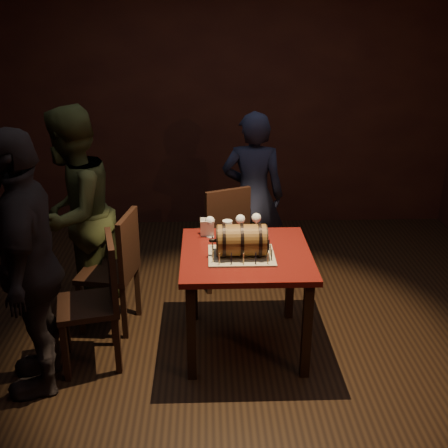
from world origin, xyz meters
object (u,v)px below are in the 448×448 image
object	(u,v)px
pint_of_ale	(227,231)
chair_left_front	(99,295)
chair_left_rear	(117,265)
person_left_front	(29,265)
barrel_cake	(241,240)
chair_back	(223,231)
person_back	(253,196)
wine_glass_mid	(240,220)
wine_glass_left	(210,222)
wine_glass_right	(256,219)
pub_table	(246,267)
person_left_rear	(74,215)

from	to	relation	value
pint_of_ale	chair_left_front	size ratio (longest dim) A/B	0.16
chair_left_rear	person_left_front	world-z (taller)	person_left_front
barrel_cake	chair_left_rear	distance (m)	1.04
pint_of_ale	chair_back	world-z (taller)	chair_back
person_back	person_left_front	bearing A→B (deg)	53.58
wine_glass_mid	pint_of_ale	world-z (taller)	wine_glass_mid
wine_glass_mid	pint_of_ale	size ratio (longest dim) A/B	1.07
wine_glass_mid	chair_back	bearing A→B (deg)	99.83
person_back	chair_back	bearing A→B (deg)	49.64
wine_glass_left	wine_glass_right	world-z (taller)	same
pint_of_ale	chair_left_rear	size ratio (longest dim) A/B	0.16
barrel_cake	wine_glass_left	distance (m)	0.41
pub_table	wine_glass_left	xyz separation A→B (m)	(-0.25, 0.29, 0.23)
wine_glass_left	pint_of_ale	xyz separation A→B (m)	(0.13, -0.06, -0.05)
chair_left_rear	pint_of_ale	bearing A→B (deg)	-5.36
pub_table	pint_of_ale	xyz separation A→B (m)	(-0.12, 0.23, 0.18)
chair_left_front	person_back	distance (m)	1.78
pint_of_ale	person_back	distance (m)	1.00
person_back	person_left_front	world-z (taller)	person_left_front
chair_back	chair_left_rear	bearing A→B (deg)	-142.20
wine_glass_right	person_left_rear	world-z (taller)	person_left_rear
wine_glass_left	pint_of_ale	world-z (taller)	wine_glass_left
wine_glass_mid	pint_of_ale	bearing A→B (deg)	-138.01
barrel_cake	wine_glass_right	world-z (taller)	barrel_cake
person_left_rear	wine_glass_mid	bearing A→B (deg)	97.97
barrel_cake	wine_glass_right	bearing A→B (deg)	71.39
wine_glass_mid	person_left_front	xyz separation A→B (m)	(-1.34, -0.70, -0.00)
pub_table	wine_glass_mid	bearing A→B (deg)	94.03
pub_table	barrel_cake	bearing A→B (deg)	-121.34
wine_glass_left	wine_glass_mid	bearing A→B (deg)	7.07
wine_glass_mid	wine_glass_right	distance (m)	0.12
chair_left_front	person_left_rear	size ratio (longest dim) A/B	0.56
person_back	chair_left_rear	bearing A→B (deg)	46.43
barrel_cake	pint_of_ale	xyz separation A→B (m)	(-0.08, 0.29, -0.05)
pub_table	person_left_front	bearing A→B (deg)	-164.36
barrel_cake	person_left_rear	bearing A→B (deg)	154.37
wine_glass_left	barrel_cake	bearing A→B (deg)	-58.79
barrel_cake	chair_back	distance (m)	1.06
pub_table	barrel_cake	world-z (taller)	barrel_cake
chair_left_rear	person_back	distance (m)	1.42
chair_back	barrel_cake	bearing A→B (deg)	-84.66
chair_left_rear	person_back	size ratio (longest dim) A/B	0.62
barrel_cake	pint_of_ale	size ratio (longest dim) A/B	2.62
wine_glass_mid	person_left_front	distance (m)	1.51
barrel_cake	person_back	distance (m)	1.26
person_left_rear	person_left_front	distance (m)	0.93
chair_back	person_left_front	distance (m)	1.84
pint_of_ale	chair_left_rear	world-z (taller)	chair_left_rear
pub_table	barrel_cake	xyz separation A→B (m)	(-0.04, -0.06, 0.23)
barrel_cake	chair_back	bearing A→B (deg)	95.34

